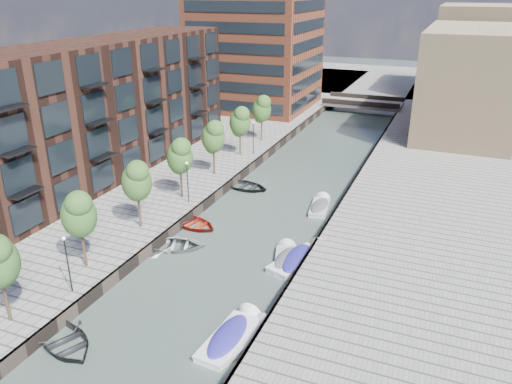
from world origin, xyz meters
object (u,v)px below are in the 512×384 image
Objects in this scene: motorboat_1 at (286,258)px; motorboat_2 at (246,338)px; tree_6 at (262,108)px; sloop_1 at (173,248)px; tree_1 at (79,213)px; sloop_0 at (66,346)px; bridge at (363,103)px; car at (416,131)px; sloop_4 at (246,189)px; tree_3 at (180,155)px; motorboat_3 at (301,259)px; motorboat_4 at (320,206)px; sloop_2 at (193,226)px; motorboat_0 at (232,335)px; tree_4 at (213,136)px; tree_5 at (240,121)px; tree_2 at (136,180)px; sloop_3 at (177,248)px.

motorboat_2 reaches higher than motorboat_1.
tree_6 is 29.43m from sloop_1.
sloop_0 is at bearing -60.17° from tree_1.
bridge is 18.70m from car.
sloop_4 is at bearing -20.08° from sloop_1.
sloop_1 is 0.91× the size of motorboat_2.
sloop_4 is 1.04× the size of motorboat_1.
tree_3 is at bearing 130.49° from motorboat_2.
tree_6 is 1.20× the size of motorboat_1.
motorboat_2 is 0.82× the size of motorboat_3.
sloop_1 is 14.29m from sloop_4.
motorboat_3 is at bearing -82.72° from motorboat_4.
sloop_1 is (3.54, 6.27, -5.31)m from tree_1.
car is (15.72, 34.93, 1.60)m from sloop_2.
motorboat_3 is at bearing 83.76° from motorboat_0.
tree_4 is at bearing 90.00° from tree_3.
sloop_0 is (3.85, -34.72, -5.31)m from tree_5.
tree_3 is 1.20× the size of motorboat_1.
car is (18.82, 17.40, -3.71)m from tree_5.
sloop_1 is at bearing -11.62° from tree_2.
tree_3 reaches higher than motorboat_0.
sloop_0 is 10.90m from motorboat_2.
sloop_4 is at bearing 24.82° from sloop_0.
tree_1 and tree_3 have the same top height.
tree_2 is (0.00, 7.00, 0.00)m from tree_1.
motorboat_0 is (12.85, -30.18, -5.09)m from tree_5.
bridge is 2.18× the size of tree_6.
motorboat_0 is (9.75, -12.66, 0.22)m from sloop_2.
tree_6 is 1.19× the size of motorboat_2.
tree_3 is at bearing 154.75° from motorboat_1.
tree_3 is 1.15× the size of sloop_4.
motorboat_0 is 1.12× the size of motorboat_2.
tree_4 is 26.98m from motorboat_0.
motorboat_0 is (12.85, -16.18, -5.09)m from tree_3.
bridge is 61.71m from tree_1.
sloop_1 is 0.94× the size of motorboat_4.
tree_4 reaches higher than motorboat_0.
tree_4 is 1.00× the size of tree_5.
tree_1 is 1.19× the size of sloop_3.
tree_5 is at bearing 113.06° from motorboat_0.
motorboat_3 reaches higher than motorboat_4.
motorboat_4 is at bearing 43.05° from tree_2.
tree_2 is at bearing -90.00° from tree_5.
sloop_1 is at bearing -169.83° from motorboat_1.
tree_3 is 10.02m from sloop_1.
sloop_4 is (3.91, 20.56, -5.31)m from tree_1.
tree_5 is 1.15× the size of sloop_0.
motorboat_0 is at bearing -152.13° from sloop_4.
bridge is 40.73m from sloop_4.
sloop_3 is 12.98m from motorboat_2.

